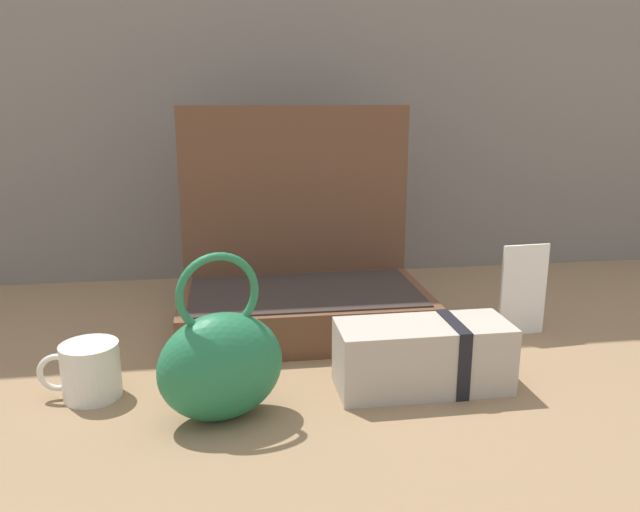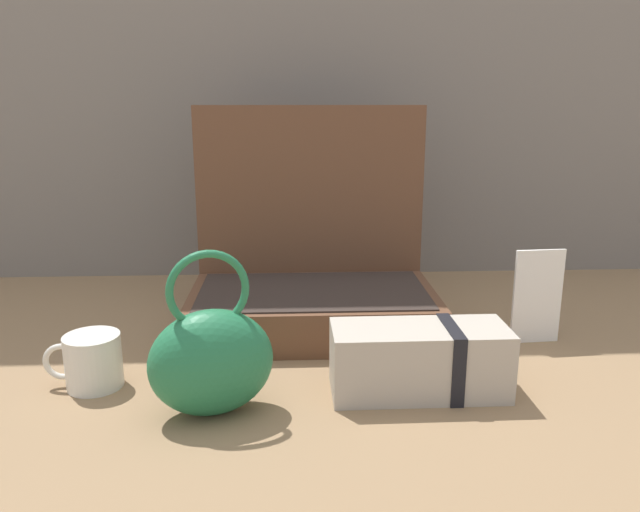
{
  "view_description": "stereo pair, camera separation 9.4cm",
  "coord_description": "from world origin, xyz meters",
  "px_view_note": "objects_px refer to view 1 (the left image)",
  "views": [
    {
      "loc": [
        -0.14,
        -0.96,
        0.44
      ],
      "look_at": [
        -0.01,
        -0.02,
        0.19
      ],
      "focal_mm": 34.54,
      "sensor_mm": 36.0,
      "label": 1
    },
    {
      "loc": [
        -0.05,
        -0.97,
        0.44
      ],
      "look_at": [
        -0.01,
        -0.02,
        0.19
      ],
      "focal_mm": 34.54,
      "sensor_mm": 36.0,
      "label": 2
    }
  ],
  "objects_px": {
    "teal_pouch_handbag": "(221,363)",
    "info_card_left": "(523,290)",
    "cream_toiletry_bag": "(425,356)",
    "open_suitcase": "(302,278)",
    "coffee_mug": "(89,371)"
  },
  "relations": [
    {
      "from": "teal_pouch_handbag",
      "to": "info_card_left",
      "type": "relative_size",
      "value": 1.37
    },
    {
      "from": "cream_toiletry_bag",
      "to": "info_card_left",
      "type": "xyz_separation_m",
      "value": [
        0.25,
        0.19,
        0.04
      ]
    },
    {
      "from": "open_suitcase",
      "to": "coffee_mug",
      "type": "height_order",
      "value": "open_suitcase"
    },
    {
      "from": "coffee_mug",
      "to": "info_card_left",
      "type": "bearing_deg",
      "value": 10.87
    },
    {
      "from": "cream_toiletry_bag",
      "to": "info_card_left",
      "type": "relative_size",
      "value": 1.52
    },
    {
      "from": "cream_toiletry_bag",
      "to": "teal_pouch_handbag",
      "type": "bearing_deg",
      "value": -170.76
    },
    {
      "from": "open_suitcase",
      "to": "coffee_mug",
      "type": "bearing_deg",
      "value": -143.21
    },
    {
      "from": "teal_pouch_handbag",
      "to": "cream_toiletry_bag",
      "type": "bearing_deg",
      "value": 9.24
    },
    {
      "from": "teal_pouch_handbag",
      "to": "coffee_mug",
      "type": "height_order",
      "value": "teal_pouch_handbag"
    },
    {
      "from": "cream_toiletry_bag",
      "to": "coffee_mug",
      "type": "relative_size",
      "value": 2.21
    },
    {
      "from": "info_card_left",
      "to": "cream_toiletry_bag",
      "type": "bearing_deg",
      "value": -147.59
    },
    {
      "from": "open_suitcase",
      "to": "coffee_mug",
      "type": "relative_size",
      "value": 3.88
    },
    {
      "from": "open_suitcase",
      "to": "cream_toiletry_bag",
      "type": "height_order",
      "value": "open_suitcase"
    },
    {
      "from": "open_suitcase",
      "to": "info_card_left",
      "type": "distance_m",
      "value": 0.42
    },
    {
      "from": "teal_pouch_handbag",
      "to": "coffee_mug",
      "type": "distance_m",
      "value": 0.22
    }
  ]
}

